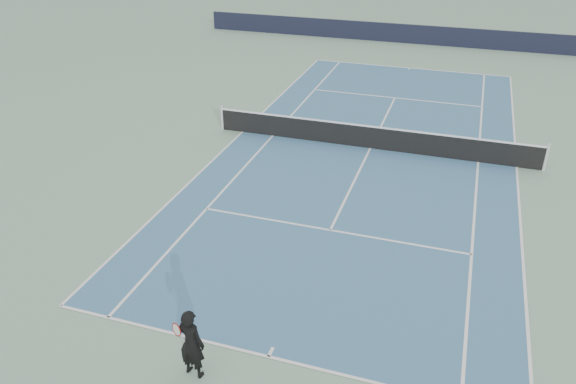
% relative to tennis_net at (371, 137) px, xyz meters
% --- Properties ---
extents(ground, '(80.00, 80.00, 0.00)m').
position_rel_tennis_net_xyz_m(ground, '(0.00, 0.00, -0.50)').
color(ground, gray).
extents(court_surface, '(10.97, 23.77, 0.01)m').
position_rel_tennis_net_xyz_m(court_surface, '(0.00, 0.00, -0.50)').
color(court_surface, '#3C6A8E').
rests_on(court_surface, ground).
extents(tennis_net, '(12.90, 0.10, 1.07)m').
position_rel_tennis_net_xyz_m(tennis_net, '(0.00, 0.00, 0.00)').
color(tennis_net, silver).
rests_on(tennis_net, ground).
extents(windscreen_far, '(30.00, 0.25, 1.20)m').
position_rel_tennis_net_xyz_m(windscreen_far, '(0.00, 17.88, 0.10)').
color(windscreen_far, black).
rests_on(windscreen_far, ground).
extents(tennis_player, '(0.80, 0.55, 1.69)m').
position_rel_tennis_net_xyz_m(tennis_player, '(-1.35, -12.81, 0.34)').
color(tennis_player, black).
rests_on(tennis_player, ground).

